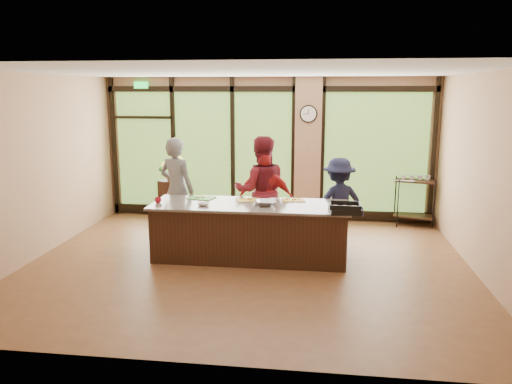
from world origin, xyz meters
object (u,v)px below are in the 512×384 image
(roasting_pan, at_px, (345,210))
(bar_cart, at_px, (414,195))
(cook_left, at_px, (177,190))
(island_base, at_px, (250,232))
(cook_right, at_px, (338,203))
(flower_stand, at_px, (172,200))

(roasting_pan, height_order, bar_cart, bar_cart)
(cook_left, bearing_deg, island_base, 171.93)
(island_base, xyz_separation_m, cook_right, (1.45, 0.84, 0.35))
(roasting_pan, xyz_separation_m, bar_cart, (1.54, 2.87, -0.33))
(cook_right, relative_size, flower_stand, 1.86)
(cook_left, height_order, flower_stand, cook_left)
(flower_stand, bearing_deg, bar_cart, 20.05)
(island_base, xyz_separation_m, roasting_pan, (1.50, -0.42, 0.52))
(bar_cart, bearing_deg, flower_stand, -161.67)
(cook_right, bearing_deg, flower_stand, -44.18)
(roasting_pan, distance_m, bar_cart, 3.27)
(cook_left, relative_size, cook_right, 1.21)
(cook_left, relative_size, flower_stand, 2.25)
(island_base, bearing_deg, bar_cart, 38.89)
(island_base, distance_m, cook_left, 1.73)
(roasting_pan, bearing_deg, flower_stand, 135.62)
(cook_right, height_order, roasting_pan, cook_right)
(island_base, relative_size, flower_stand, 3.64)
(island_base, bearing_deg, cook_left, 151.35)
(bar_cart, bearing_deg, island_base, -124.68)
(flower_stand, bearing_deg, island_base, -30.47)
(cook_left, distance_m, roasting_pan, 3.19)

